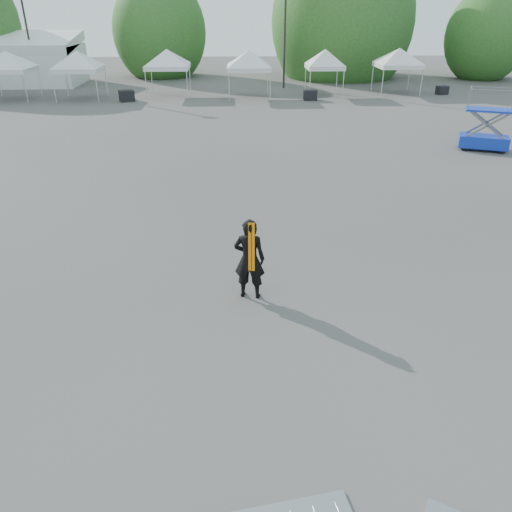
{
  "coord_description": "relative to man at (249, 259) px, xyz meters",
  "views": [
    {
      "loc": [
        -1.36,
        -11.58,
        6.34
      ],
      "look_at": [
        -0.9,
        -1.67,
        1.3
      ],
      "focal_mm": 35.0,
      "sensor_mm": 36.0,
      "label": 1
    }
  ],
  "objects": [
    {
      "name": "tent_c",
      "position": [
        -11.34,
        28.42,
        2.05
      ],
      "size": [
        4.5,
        4.5,
        3.88
      ],
      "color": "silver",
      "rests_on": "ground"
    },
    {
      "name": "tent_e",
      "position": [
        0.97,
        28.42,
        2.05
      ],
      "size": [
        4.44,
        4.44,
        3.88
      ],
      "color": "silver",
      "rests_on": "ground"
    },
    {
      "name": "tree_mid_e",
      "position": [
        10.03,
        40.23,
        3.84
      ],
      "size": [
        5.12,
        5.12,
        7.79
      ],
      "color": "#382314",
      "rests_on": "ground"
    },
    {
      "name": "tent_b",
      "position": [
        -16.33,
        28.43,
        2.05
      ],
      "size": [
        4.56,
        4.56,
        3.88
      ],
      "color": "silver",
      "rests_on": "ground"
    },
    {
      "name": "crate_west",
      "position": [
        -7.9,
        27.28,
        -0.62
      ],
      "size": [
        1.22,
        1.11,
        0.78
      ],
      "primitive_type": "cube",
      "rotation": [
        0.0,
        0.0,
        0.41
      ],
      "color": "black",
      "rests_on": "ground"
    },
    {
      "name": "tent_f",
      "position": [
        6.66,
        29.0,
        2.05
      ],
      "size": [
        3.78,
        3.78,
        3.88
      ],
      "color": "silver",
      "rests_on": "ground"
    },
    {
      "name": "crate_east",
      "position": [
        16.0,
        29.23,
        -0.69
      ],
      "size": [
        0.97,
        0.85,
        0.63
      ],
      "primitive_type": "cube",
      "rotation": [
        0.0,
        0.0,
        0.3
      ],
      "color": "black",
      "rests_on": "ground"
    },
    {
      "name": "tent_d",
      "position": [
        -5.08,
        29.63,
        2.05
      ],
      "size": [
        4.52,
        4.52,
        3.88
      ],
      "color": "silver",
      "rests_on": "ground"
    },
    {
      "name": "light_pole_east",
      "position": [
        4.03,
        33.23,
        4.51
      ],
      "size": [
        0.6,
        0.25,
        9.8
      ],
      "color": "black",
      "rests_on": "ground"
    },
    {
      "name": "light_pole_west",
      "position": [
        -16.97,
        35.23,
        4.77
      ],
      "size": [
        0.6,
        0.25,
        10.3
      ],
      "color": "black",
      "rests_on": "ground"
    },
    {
      "name": "scissor_lift",
      "position": [
        11.71,
        12.96,
        0.44
      ],
      "size": [
        2.46,
        1.85,
        2.86
      ],
      "rotation": [
        0.0,
        0.0,
        -0.38
      ],
      "color": "#0C39A6",
      "rests_on": "ground"
    },
    {
      "name": "crate_mid",
      "position": [
        5.39,
        27.15,
        -0.63
      ],
      "size": [
        0.98,
        0.78,
        0.74
      ],
      "primitive_type": "cube",
      "rotation": [
        0.0,
        0.0,
        -0.04
      ],
      "color": "black",
      "rests_on": "ground"
    },
    {
      "name": "tree_far_e",
      "position": [
        23.03,
        38.23,
        2.62
      ],
      "size": [
        3.84,
        3.84,
        5.84
      ],
      "color": "#382314",
      "rests_on": "ground"
    },
    {
      "name": "ground",
      "position": [
        1.03,
        1.23,
        -1.0
      ],
      "size": [
        120.0,
        120.0,
        0.0
      ],
      "primitive_type": "plane",
      "color": "#474442",
      "rests_on": "ground"
    },
    {
      "name": "tent_g",
      "position": [
        12.45,
        29.8,
        2.05
      ],
      "size": [
        4.49,
        4.49,
        3.88
      ],
      "color": "silver",
      "rests_on": "ground"
    },
    {
      "name": "tree_mid_w",
      "position": [
        -6.97,
        41.23,
        2.92
      ],
      "size": [
        4.16,
        4.16,
        6.33
      ],
      "color": "#382314",
      "rests_on": "ground"
    },
    {
      "name": "man",
      "position": [
        0.0,
        0.0,
        0.0
      ],
      "size": [
        0.8,
        0.6,
        2.0
      ],
      "rotation": [
        0.0,
        0.0,
        2.96
      ],
      "color": "black",
      "rests_on": "ground"
    }
  ]
}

